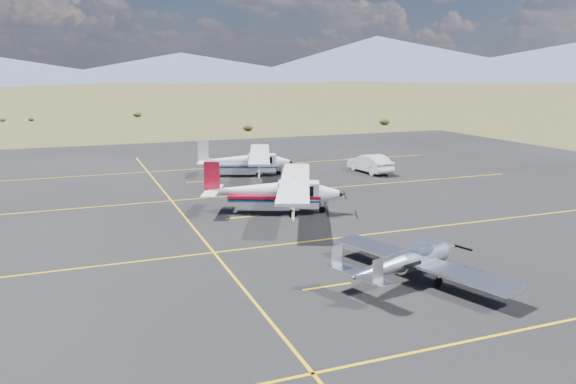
{
  "coord_description": "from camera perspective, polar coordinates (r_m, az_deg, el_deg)",
  "views": [
    {
      "loc": [
        -11.56,
        -21.48,
        7.93
      ],
      "look_at": [
        -0.93,
        5.9,
        1.6
      ],
      "focal_mm": 35.0,
      "sensor_mm": 36.0,
      "label": 1
    }
  ],
  "objects": [
    {
      "name": "ground",
      "position": [
        25.65,
        6.76,
        -5.93
      ],
      "size": [
        1600.0,
        1600.0,
        0.0
      ],
      "primitive_type": "plane",
      "color": "#383D1C",
      "rests_on": "ground"
    },
    {
      "name": "aircraft_plain",
      "position": [
        43.45,
        -4.3,
        3.21
      ],
      "size": [
        7.34,
        10.49,
        2.69
      ],
      "rotation": [
        0.0,
        0.0,
        -0.33
      ],
      "color": "white",
      "rests_on": "apron"
    },
    {
      "name": "apron",
      "position": [
        31.74,
        0.85,
        -2.31
      ],
      "size": [
        72.0,
        72.0,
        0.02
      ],
      "primitive_type": "cube",
      "color": "black",
      "rests_on": "ground"
    },
    {
      "name": "aircraft_cessna",
      "position": [
        31.83,
        -1.38,
        0.14
      ],
      "size": [
        8.37,
        11.23,
        2.93
      ],
      "rotation": [
        0.0,
        0.0,
        -0.41
      ],
      "color": "white",
      "rests_on": "apron"
    },
    {
      "name": "aircraft_low_wing",
      "position": [
        22.1,
        12.19,
        -6.79
      ],
      "size": [
        6.02,
        8.16,
        1.78
      ],
      "rotation": [
        0.0,
        0.0,
        0.31
      ],
      "color": "silver",
      "rests_on": "apron"
    },
    {
      "name": "sedan",
      "position": [
        45.26,
        8.34,
        2.9
      ],
      "size": [
        1.92,
        4.58,
        1.47
      ],
      "primitive_type": "imported",
      "rotation": [
        0.0,
        0.0,
        3.22
      ],
      "color": "silver",
      "rests_on": "apron"
    }
  ]
}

